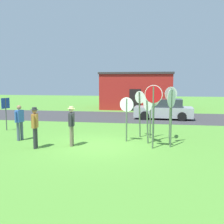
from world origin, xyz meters
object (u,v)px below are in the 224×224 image
stop_sign_rear_left (154,106)px  person_in_blue (35,125)px  stop_sign_leaning_right (170,111)px  stop_sign_leaning_left (150,108)px  stop_sign_far_back (140,107)px  person_near_signs (72,124)px  stop_sign_rear_right (127,112)px  info_panel_leftmost (6,108)px  stop_sign_tallest (153,105)px  person_with_sunhat (20,121)px  stop_sign_nearest (171,107)px  stop_sign_center_cluster (171,106)px  stop_sign_low_front (148,110)px  parked_car_on_street (164,110)px

stop_sign_rear_left → person_in_blue: 5.33m
stop_sign_leaning_right → stop_sign_leaning_left: stop_sign_leaning_left is taller
stop_sign_far_back → person_near_signs: size_ratio=1.34×
stop_sign_rear_right → info_panel_leftmost: (-7.14, 1.59, -0.11)m
stop_sign_leaning_left → stop_sign_rear_right: (-1.08, -0.86, -0.10)m
stop_sign_tallest → person_with_sunhat: stop_sign_tallest is taller
stop_sign_nearest → stop_sign_leaning_left: bearing=119.0°
stop_sign_leaning_right → stop_sign_center_cluster: stop_sign_center_cluster is taller
stop_sign_rear_left → stop_sign_low_front: stop_sign_rear_left is taller
stop_sign_far_back → person_with_sunhat: size_ratio=1.38×
stop_sign_leaning_left → info_panel_leftmost: size_ratio=1.19×
stop_sign_leaning_right → stop_sign_rear_left: (-0.79, -0.74, 0.30)m
stop_sign_center_cluster → stop_sign_rear_right: bearing=173.2°
person_with_sunhat → person_in_blue: bearing=-42.0°
stop_sign_low_front → stop_sign_nearest: stop_sign_nearest is taller
stop_sign_leaning_left → person_near_signs: bearing=-147.9°
stop_sign_center_cluster → person_near_signs: bearing=-166.7°
stop_sign_leaning_left → stop_sign_center_cluster: (0.90, -1.09, 0.20)m
stop_sign_low_front → info_panel_leftmost: bearing=167.1°
person_near_signs → stop_sign_rear_left: bearing=21.1°
stop_sign_nearest → person_in_blue: bearing=-168.6°
parked_car_on_street → stop_sign_low_front: 8.22m
person_with_sunhat → person_near_signs: 2.86m
parked_car_on_street → stop_sign_nearest: (-0.01, -8.61, 1.04)m
stop_sign_nearest → person_in_blue: size_ratio=1.44×
stop_sign_nearest → stop_sign_low_front: bearing=153.9°
stop_sign_low_front → person_near_signs: size_ratio=1.30×
stop_sign_leaning_right → stop_sign_rear_right: bearing=-157.1°
stop_sign_tallest → person_in_blue: (-4.87, -0.78, -0.84)m
stop_sign_leaning_right → stop_sign_nearest: stop_sign_nearest is taller
stop_sign_far_back → person_in_blue: size_ratio=1.34×
stop_sign_leaning_right → person_in_blue: stop_sign_leaning_right is taller
parked_car_on_street → stop_sign_leaning_left: size_ratio=1.96×
stop_sign_rear_right → person_in_blue: 4.13m
stop_sign_rear_left → stop_sign_leaning_left: bearing=102.3°
person_near_signs → stop_sign_tallest: bearing=2.1°
stop_sign_rear_left → stop_sign_far_back: size_ratio=1.05×
stop_sign_leaning_right → stop_sign_leaning_left: bearing=179.8°
person_with_sunhat → stop_sign_leaning_right: bearing=11.8°
stop_sign_tallest → person_with_sunhat: (-6.28, 0.49, -0.87)m
stop_sign_rear_right → stop_sign_nearest: size_ratio=0.83×
stop_sign_leaning_left → person_with_sunhat: (-6.13, -1.48, -0.55)m
stop_sign_rear_left → stop_sign_low_front: bearing=-125.7°
person_with_sunhat → parked_car_on_street: bearing=50.2°
stop_sign_far_back → person_in_blue: bearing=-145.4°
stop_sign_rear_right → stop_sign_low_front: 1.02m
parked_car_on_street → stop_sign_low_front: stop_sign_low_front is taller
stop_sign_far_back → info_panel_leftmost: (-7.69, 0.58, -0.26)m
stop_sign_leaning_right → person_near_signs: size_ratio=1.17×
person_near_signs → stop_sign_rear_right: bearing=28.7°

